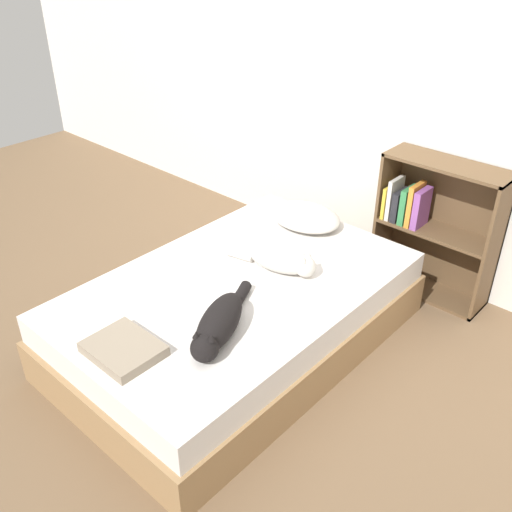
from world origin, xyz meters
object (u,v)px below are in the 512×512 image
cat_dark (218,324)px  bookshelf (434,223)px  bed (238,313)px  cat_light (281,259)px  pillow (305,217)px

cat_dark → bookshelf: 1.64m
bookshelf → bed: bearing=-112.4°
bed → cat_light: cat_light is taller
cat_dark → bookshelf: bearing=146.6°
pillow → cat_dark: cat_dark is taller
bookshelf → pillow: bearing=-144.7°
bed → cat_dark: 0.55m
cat_light → cat_dark: 0.66m
cat_dark → bookshelf: bookshelf is taller
bed → bookshelf: bearing=67.6°
pillow → bookshelf: bookshelf is taller
pillow → cat_dark: bearing=-71.1°
bed → cat_light: (0.09, 0.25, 0.28)m
cat_dark → bookshelf: (0.25, 1.62, -0.02)m
bed → pillow: bearing=100.6°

